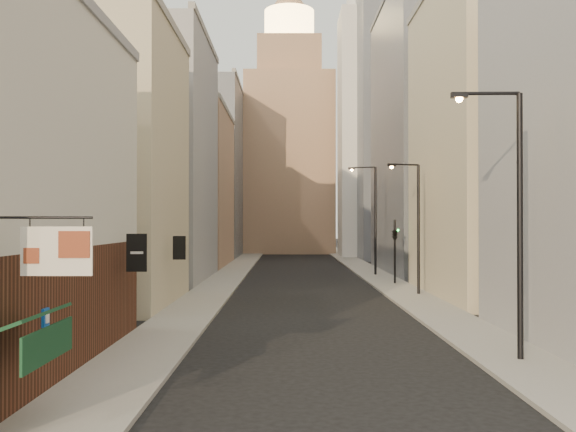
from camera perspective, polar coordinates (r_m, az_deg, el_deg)
The scene contains 15 objects.
sidewalk_left at distance 66.65m, azimuth -4.53°, elevation -4.64°, with size 3.00×140.00×0.15m, color gray.
sidewalk_right at distance 66.92m, azimuth 6.68°, elevation -4.62°, with size 3.00×140.00×0.15m, color gray.
left_bldg_beige at distance 38.91m, azimuth -16.00°, elevation 4.17°, with size 8.00×12.00×16.00m, color #C1B391.
left_bldg_grey at distance 54.59m, azimuth -11.37°, elevation 4.90°, with size 8.00×16.00×20.00m, color gray.
left_bldg_tan at distance 72.17m, azimuth -8.57°, elevation 2.37°, with size 8.00×18.00×17.00m, color tan.
left_bldg_wingrid at distance 92.19m, azimuth -6.73°, elevation 3.90°, with size 8.00×20.00×24.00m, color gray.
right_bldg_beige at distance 43.71m, azimuth 17.82°, elevation 6.29°, with size 8.00×16.00×20.00m, color #C1B391.
right_bldg_wingrid at distance 63.26m, azimuth 12.19°, elevation 6.88°, with size 8.00×20.00×26.00m, color gray.
highrise at distance 93.72m, azimuth 12.12°, elevation 12.29°, with size 21.00×23.00×51.20m.
clock_tower at distance 104.08m, azimuth 0.11°, elevation 6.50°, with size 14.00×14.00×44.90m.
white_tower at distance 91.06m, azimuth 7.15°, elevation 8.14°, with size 8.00×8.00×41.50m.
streetlamp_near at distance 23.16m, azimuth 19.35°, elevation 0.70°, with size 2.43×0.28×9.27m.
streetlamp_mid at distance 42.56m, azimuth 11.25°, elevation -0.40°, with size 2.20×0.80×8.61m.
streetlamp_far at distance 57.89m, azimuth 7.53°, elevation 0.23°, with size 2.48×1.02×9.83m.
traffic_light_right at distance 49.78m, azimuth 9.47°, elevation -1.60°, with size 0.68×0.68×5.00m.
Camera 1 is at (-1.37, -11.29, 4.79)m, focal length 40.00 mm.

